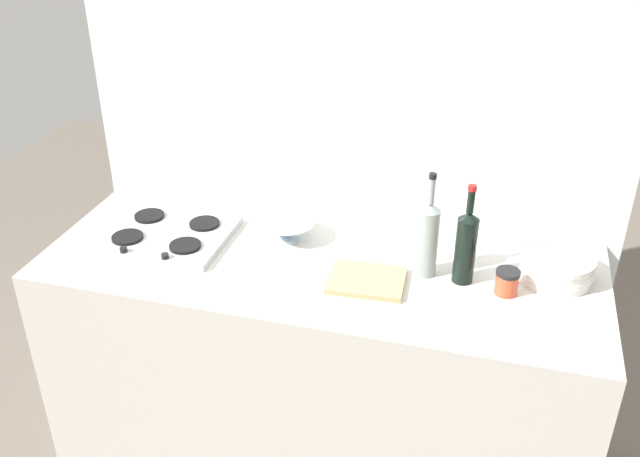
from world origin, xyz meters
name	(u,v)px	position (x,y,z in m)	size (l,w,h in m)	color
counter_block	(320,369)	(0.00, 0.00, 0.45)	(1.80, 0.70, 0.90)	beige
backsplash_panel	(349,130)	(0.00, 0.38, 1.21)	(1.90, 0.06, 2.41)	silver
stovetop_hob	(167,234)	(-0.54, 0.01, 0.91)	(0.42, 0.35, 0.04)	#B2B2B7
plate_stack	(556,267)	(0.73, 0.10, 0.94)	(0.23, 0.23, 0.08)	white
wine_bottle_leftmost	(466,245)	(0.45, 0.01, 1.03)	(0.06, 0.06, 0.32)	black
wine_bottle_mid_left	(428,238)	(0.34, 0.02, 1.03)	(0.07, 0.07, 0.34)	gray
mixing_bowl	(287,230)	(-0.14, 0.11, 0.94)	(0.18, 0.18, 0.07)	silver
condiment_jar_front	(507,282)	(0.59, -0.03, 0.94)	(0.07, 0.07, 0.08)	#C64C2D
cutting_board	(367,280)	(0.17, -0.08, 0.91)	(0.23, 0.18, 0.02)	tan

